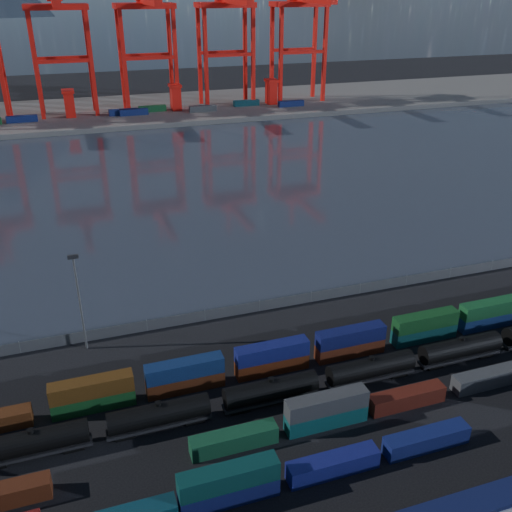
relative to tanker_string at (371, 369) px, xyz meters
name	(u,v)px	position (x,y,z in m)	size (l,w,h in m)	color
ground	(326,412)	(-8.93, -4.19, -2.12)	(700.00, 700.00, 0.00)	black
harbor_water	(174,182)	(-8.93, 100.81, -2.11)	(700.00, 700.00, 0.00)	#2D3441
far_quay	(128,111)	(-8.93, 205.81, -1.12)	(700.00, 70.00, 2.00)	#514F4C
container_row_south	(395,445)	(-4.54, -14.21, -0.31)	(139.98, 2.32, 4.94)	#3A3C3F
container_row_mid	(367,405)	(-4.07, -6.46, -0.51)	(140.30, 2.27, 4.85)	#3A3C3F
container_row_north	(321,349)	(-4.82, 6.67, 0.11)	(140.30, 2.27, 4.85)	navy
tanker_string	(371,369)	(0.00, 0.00, 0.00)	(106.76, 2.96, 4.23)	black
waterfront_fence	(260,306)	(-8.93, 23.81, -1.12)	(160.12, 0.12, 2.20)	#595B5E
yard_light_mast	(79,298)	(-38.93, 21.81, 7.18)	(1.60, 0.40, 16.60)	slate
gantry_cranes	(103,20)	(-16.43, 199.11, 37.26)	(199.71, 47.45, 64.25)	red
quay_containers	(106,114)	(-19.93, 191.27, 1.18)	(172.58, 10.99, 2.60)	navy
straddle_carriers	(124,100)	(-11.43, 195.81, 5.70)	(140.00, 7.00, 11.10)	red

